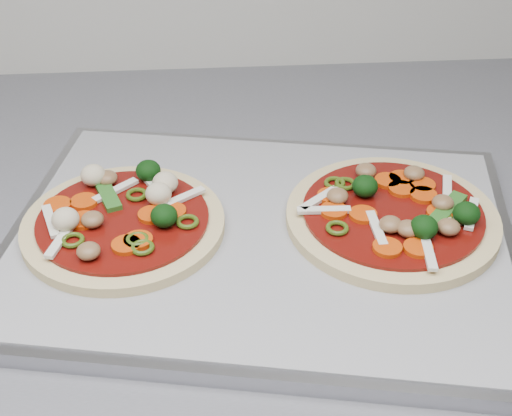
{
  "coord_description": "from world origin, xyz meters",
  "views": [
    {
      "loc": [
        -0.59,
        0.71,
        1.31
      ],
      "look_at": [
        -0.55,
        1.23,
        0.93
      ],
      "focal_mm": 50.0,
      "sensor_mm": 36.0,
      "label": 1
    }
  ],
  "objects": [
    {
      "name": "baking_tray",
      "position": [
        -0.54,
        1.22,
        0.91
      ],
      "size": [
        0.51,
        0.41,
        0.01
      ],
      "primitive_type": "cube",
      "rotation": [
        0.0,
        0.0,
        -0.2
      ],
      "color": "#9B9BA1",
      "rests_on": "countertop"
    },
    {
      "name": "parchment",
      "position": [
        -0.54,
        1.22,
        0.92
      ],
      "size": [
        0.48,
        0.39,
        0.0
      ],
      "primitive_type": "cube",
      "rotation": [
        0.0,
        0.0,
        -0.2
      ],
      "color": "#9A999F",
      "rests_on": "baking_tray"
    },
    {
      "name": "pizza_left",
      "position": [
        -0.67,
        1.23,
        0.93
      ],
      "size": [
        0.23,
        0.23,
        0.03
      ],
      "rotation": [
        0.0,
        0.0,
        -0.33
      ],
      "color": "#DCBD87",
      "rests_on": "parchment"
    },
    {
      "name": "pizza_right",
      "position": [
        -0.42,
        1.22,
        0.93
      ],
      "size": [
        0.23,
        0.23,
        0.03
      ],
      "rotation": [
        0.0,
        0.0,
        0.19
      ],
      "color": "#DCBD87",
      "rests_on": "parchment"
    }
  ]
}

